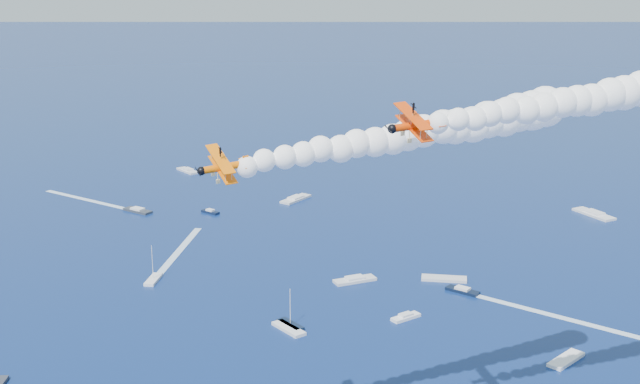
# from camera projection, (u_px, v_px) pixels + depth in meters

# --- Properties ---
(biplane_lead) EXTENTS (10.96, 11.87, 7.44)m
(biplane_lead) POSITION_uv_depth(u_px,v_px,m) (416.00, 125.00, 107.61)
(biplane_lead) COLOR #EF3E05
(biplane_trail) EXTENTS (10.49, 11.14, 7.09)m
(biplane_trail) POSITION_uv_depth(u_px,v_px,m) (224.00, 167.00, 107.88)
(biplane_trail) COLOR #FF6E05
(smoke_trail_lead) EXTENTS (55.12, 49.64, 10.02)m
(smoke_trail_lead) POSITION_uv_depth(u_px,v_px,m) (594.00, 98.00, 115.41)
(smoke_trail_lead) COLOR white
(smoke_trail_trail) EXTENTS (55.26, 52.70, 10.02)m
(smoke_trail_trail) POSITION_uv_depth(u_px,v_px,m) (408.00, 135.00, 117.52)
(smoke_trail_trail) COLOR white
(spectator_boats) EXTENTS (208.40, 183.07, 0.70)m
(spectator_boats) POSITION_uv_depth(u_px,v_px,m) (416.00, 281.00, 208.55)
(spectator_boats) COLOR #2D323C
(spectator_boats) RESTS_ON ground
(boat_wakes) EXTENTS (220.00, 100.71, 0.04)m
(boat_wakes) POSITION_uv_depth(u_px,v_px,m) (348.00, 270.00, 216.56)
(boat_wakes) COLOR white
(boat_wakes) RESTS_ON ground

